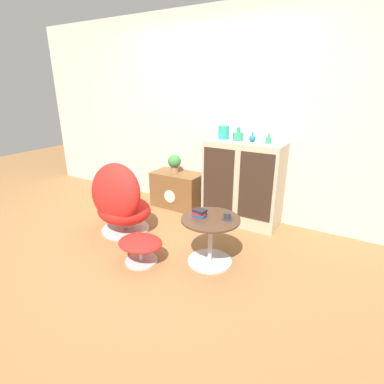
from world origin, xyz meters
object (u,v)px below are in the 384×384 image
Objects in this scene: vase_inner_right at (252,138)px; ottoman at (140,245)px; egg_chair at (120,202)px; coffee_table at (210,237)px; vase_rightmost at (268,140)px; potted_plant at (174,162)px; sideboard at (243,183)px; tv_console at (178,190)px; teacup at (227,216)px; vase_inner_left at (238,136)px; book_stack at (200,213)px; vase_leftmost at (224,132)px.

ottoman is at bearing -112.40° from vase_inner_right.
coffee_table is at bearing -1.62° from egg_chair.
potted_plant is (-1.32, 0.01, -0.44)m from vase_rightmost.
sideboard reaches higher than potted_plant.
vase_inner_right is (1.08, -0.01, 0.84)m from tv_console.
tv_console is at bearing 140.75° from teacup.
ottoman is 1.73m from vase_inner_left.
tv_console is 0.40m from potted_plant.
tv_console is 6.17× the size of vase_rightmost.
book_stack is (1.02, -1.09, -0.13)m from potted_plant.
sideboard is at bearing 42.56° from egg_chair.
coffee_table reaches higher than ottoman.
tv_console is at bearing 179.19° from vase_inner_left.
sideboard is at bearing -0.93° from potted_plant.
vase_inner_left is at bearing 180.00° from vase_rightmost.
potted_plant is at bearing 85.91° from egg_chair.
book_stack is at bearing -2.51° from egg_chair.
vase_leftmost is 0.89m from potted_plant.
vase_rightmost reaches higher than tv_console.
potted_plant is at bearing 141.80° from teacup.
vase_leftmost is at bearing -1.00° from potted_plant.
ottoman is 1.78m from vase_inner_right.
tv_console is 4.53× the size of vase_inner_left.
teacup is (1.36, 0.03, 0.12)m from egg_chair.
vase_inner_right reaches higher than coffee_table.
egg_chair is 8.03× the size of teacup.
vase_rightmost is at bearing 0.00° from vase_inner_right.
coffee_table is 1.61m from potted_plant.
teacup is at bearing 26.02° from coffee_table.
vase_leftmost reaches higher than ottoman.
vase_inner_left is at bearing 74.06° from ottoman.
vase_leftmost reaches higher than vase_inner_left.
egg_chair reaches higher than teacup.
egg_chair is 1.94× the size of ottoman.
sideboard is 0.59m from vase_inner_left.
sideboard is 4.10× the size of potted_plant.
vase_inner_left is at bearing 108.54° from teacup.
vase_inner_right is at bearing 84.62° from book_stack.
potted_plant is (-1.14, 1.08, 0.37)m from coffee_table.
vase_rightmost reaches higher than sideboard.
teacup is (0.74, 0.42, 0.32)m from ottoman.
sideboard is 9.31× the size of vase_inner_right.
coffee_table is at bearing -43.38° from potted_plant.
teacup is (0.53, -0.99, -0.62)m from vase_leftmost.
sideboard is at bearing 89.07° from book_stack.
egg_chair is 1.08m from potted_plant.
vase_inner_right is (0.08, 0.00, 0.57)m from sideboard.
potted_plant reaches higher than ottoman.
potted_plant is at bearing 179.00° from vase_leftmost.
vase_leftmost is 1.49× the size of teacup.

